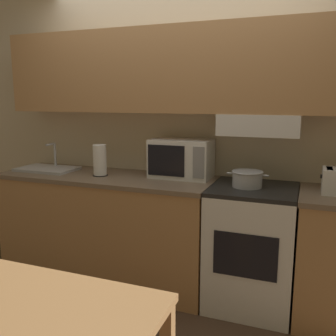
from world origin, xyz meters
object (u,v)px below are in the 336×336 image
stove_range (251,246)px  cooking_pot (247,178)px  sink_basin (47,168)px  paper_towel_roll (100,160)px  microwave (181,159)px

stove_range → cooking_pot: size_ratio=3.02×
cooking_pot → sink_basin: sink_basin is taller
cooking_pot → sink_basin: size_ratio=0.59×
stove_range → sink_basin: 1.93m
stove_range → sink_basin: bearing=180.0°
paper_towel_roll → stove_range: bearing=1.6°
cooking_pot → microwave: (-0.57, 0.15, 0.09)m
stove_range → paper_towel_roll: size_ratio=3.55×
cooking_pot → sink_basin: 1.82m
microwave → sink_basin: bearing=-173.6°
microwave → paper_towel_roll: (-0.67, -0.18, -0.03)m
cooking_pot → microwave: 0.59m
cooking_pot → sink_basin: bearing=179.8°
stove_range → paper_towel_roll: bearing=-178.4°
microwave → sink_basin: microwave is taller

